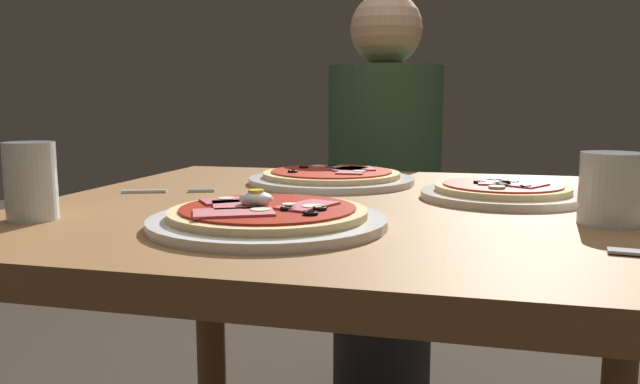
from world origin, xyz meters
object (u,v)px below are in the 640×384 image
water_glass_near (611,193)px  diner_person (384,214)px  pizza_foreground (268,217)px  fork (161,191)px  pizza_across_right (332,177)px  water_glass_far (31,186)px  pizza_across_left (502,192)px  dining_table (374,275)px

water_glass_near → diner_person: 1.01m
pizza_foreground → fork: size_ratio=1.98×
pizza_across_right → fork: 0.32m
water_glass_far → pizza_foreground: bearing=5.7°
water_glass_near → pizza_foreground: bearing=-164.1°
diner_person → pizza_foreground: bearing=89.7°
pizza_across_left → dining_table: bearing=-155.7°
pizza_across_right → water_glass_far: 0.55m
diner_person → pizza_across_right: bearing=88.1°
dining_table → diner_person: bearing=96.9°
pizza_across_left → pizza_across_right: 0.33m
water_glass_near → pizza_across_right: bearing=144.8°
water_glass_far → fork: water_glass_far is taller
water_glass_near → water_glass_far: water_glass_far is taller
pizza_foreground → water_glass_near: water_glass_near is taller
pizza_foreground → pizza_across_left: (0.30, 0.30, -0.00)m
pizza_across_right → fork: pizza_across_right is taller
water_glass_far → pizza_across_left: bearing=28.6°
pizza_across_left → fork: pizza_across_left is taller
pizza_across_left → water_glass_far: 0.70m
pizza_foreground → pizza_across_right: pizza_foreground is taller
pizza_across_left → water_glass_far: (-0.62, -0.34, 0.03)m
pizza_across_right → diner_person: 0.61m
pizza_foreground → fork: 0.36m
dining_table → fork: bearing=176.9°
pizza_across_left → fork: bearing=-173.3°
pizza_foreground → water_glass_far: 0.32m
water_glass_far → diner_person: bearing=72.8°
pizza_foreground → pizza_across_right: 0.43m
water_glass_near → diner_person: diner_person is taller
pizza_across_right → dining_table: bearing=-61.1°
pizza_foreground → diner_person: bearing=89.7°
pizza_foreground → pizza_across_left: bearing=45.7°
pizza_across_right → fork: bearing=-143.7°
dining_table → water_glass_far: bearing=-149.5°
dining_table → water_glass_near: bearing=-16.7°
dining_table → water_glass_near: 0.37m
water_glass_near → dining_table: bearing=163.3°
pizza_across_left → fork: size_ratio=1.71×
pizza_foreground → water_glass_near: size_ratio=3.28×
pizza_foreground → diner_person: (0.00, 1.01, -0.18)m
fork → water_glass_far: bearing=-99.4°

